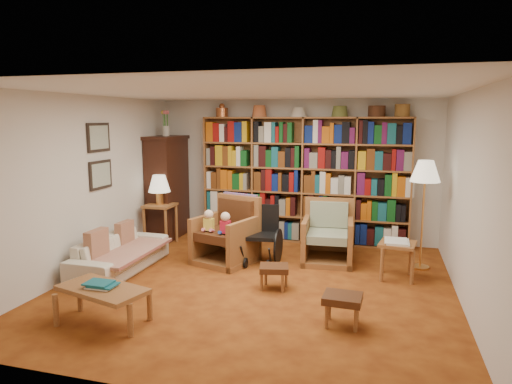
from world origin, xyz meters
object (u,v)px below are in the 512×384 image
(wheelchair, at_px, (263,237))
(floor_lamp, at_px, (425,176))
(side_table_papers, at_px, (397,249))
(side_table_lamp, at_px, (160,214))
(footstool_b, at_px, (343,301))
(sofa, at_px, (120,254))
(armchair_sage, at_px, (328,238))
(coffee_table, at_px, (103,292))
(footstool_a, at_px, (274,270))
(armchair_leather, at_px, (228,234))

(wheelchair, xyz_separation_m, floor_lamp, (2.30, 0.35, 0.97))
(side_table_papers, bearing_deg, side_table_lamp, 169.86)
(side_table_lamp, bearing_deg, footstool_b, -35.29)
(sofa, height_order, side_table_papers, side_table_papers)
(footstool_b, bearing_deg, armchair_sage, 100.59)
(sofa, height_order, footstool_b, sofa)
(wheelchair, relative_size, coffee_table, 0.82)
(sofa, height_order, armchair_sage, armchair_sage)
(side_table_lamp, distance_m, armchair_sage, 2.94)
(wheelchair, relative_size, side_table_papers, 1.63)
(side_table_papers, distance_m, footstool_a, 1.75)
(side_table_lamp, height_order, armchair_sage, armchair_sage)
(side_table_papers, height_order, coffee_table, side_table_papers)
(side_table_lamp, height_order, footstool_a, side_table_lamp)
(side_table_lamp, relative_size, footstool_a, 1.66)
(floor_lamp, height_order, footstool_b, floor_lamp)
(armchair_sage, distance_m, floor_lamp, 1.68)
(armchair_sage, height_order, floor_lamp, floor_lamp)
(armchair_leather, relative_size, floor_lamp, 0.65)
(sofa, height_order, coffee_table, sofa)
(side_table_papers, relative_size, coffee_table, 0.50)
(armchair_sage, distance_m, coffee_table, 3.52)
(sofa, xyz_separation_m, footstool_a, (2.30, -0.10, 0.00))
(side_table_lamp, distance_m, coffee_table, 3.13)
(side_table_lamp, xyz_separation_m, armchair_leather, (1.43, -0.56, -0.13))
(armchair_sage, height_order, footstool_b, armchair_sage)
(footstool_a, height_order, coffee_table, coffee_table)
(footstool_a, distance_m, coffee_table, 2.12)
(side_table_lamp, relative_size, wheelchair, 0.81)
(side_table_lamp, height_order, footstool_b, side_table_lamp)
(sofa, xyz_separation_m, floor_lamp, (4.17, 1.29, 1.12))
(side_table_papers, xyz_separation_m, coffee_table, (-3.05, -2.30, -0.07))
(armchair_leather, xyz_separation_m, wheelchair, (0.55, 0.06, -0.01))
(footstool_a, xyz_separation_m, footstool_b, (0.94, -0.83, 0.02))
(side_table_lamp, relative_size, floor_lamp, 0.44)
(wheelchair, xyz_separation_m, side_table_papers, (1.95, -0.20, 0.02))
(coffee_table, bearing_deg, side_table_lamp, 106.25)
(footstool_b, bearing_deg, wheelchair, 126.17)
(wheelchair, height_order, floor_lamp, floor_lamp)
(sofa, bearing_deg, footstool_a, -92.11)
(wheelchair, bearing_deg, armchair_leather, -173.31)
(sofa, bearing_deg, armchair_leather, -56.40)
(side_table_lamp, xyz_separation_m, coffee_table, (0.88, -3.00, -0.19))
(side_table_papers, distance_m, footstool_b, 1.77)
(armchair_leather, xyz_separation_m, side_table_papers, (2.49, -0.14, 0.01))
(sofa, distance_m, armchair_leather, 1.60)
(coffee_table, bearing_deg, armchair_leather, 77.14)
(coffee_table, bearing_deg, floor_lamp, 40.01)
(wheelchair, bearing_deg, armchair_sage, 20.58)
(side_table_lamp, distance_m, armchair_leather, 1.54)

